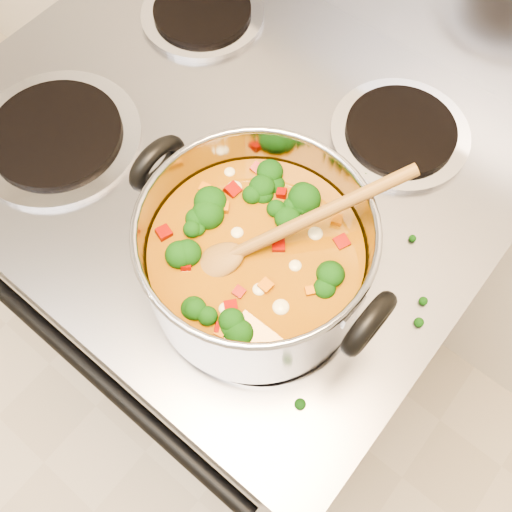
{
  "coord_description": "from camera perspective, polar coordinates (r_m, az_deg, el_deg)",
  "views": [
    {
      "loc": [
        0.35,
        0.79,
        1.58
      ],
      "look_at": [
        0.17,
        1.0,
        1.01
      ],
      "focal_mm": 40.0,
      "sensor_mm": 36.0,
      "label": 1
    }
  ],
  "objects": [
    {
      "name": "electric_range",
      "position": [
        1.23,
        -1.77,
        -1.12
      ],
      "size": [
        0.79,
        0.72,
        1.08
      ],
      "color": "gray",
      "rests_on": "ground"
    },
    {
      "name": "stockpot",
      "position": [
        0.64,
        -0.03,
        -0.26
      ],
      "size": [
        0.31,
        0.26,
        0.15
      ],
      "rotation": [
        0.0,
        0.0,
        -0.02
      ],
      "color": "#96969D",
      "rests_on": "electric_range"
    },
    {
      "name": "wooden_spoon",
      "position": [
        0.61,
        1.02,
        1.7
      ],
      "size": [
        0.16,
        0.23,
        0.1
      ],
      "rotation": [
        0.0,
        0.0,
        1.01
      ],
      "color": "brown",
      "rests_on": "stockpot"
    },
    {
      "name": "cooktop_crumbs",
      "position": [
        0.71,
        -3.83,
        -3.01
      ],
      "size": [
        0.31,
        0.4,
        0.01
      ],
      "color": "black",
      "rests_on": "electric_range"
    }
  ]
}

